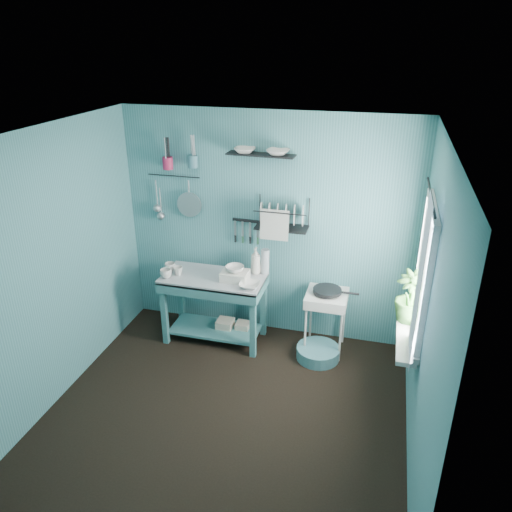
% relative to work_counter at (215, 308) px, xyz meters
% --- Properties ---
extents(floor, '(3.20, 3.20, 0.00)m').
position_rel_work_counter_xyz_m(floor, '(0.50, -1.11, -0.39)').
color(floor, black).
rests_on(floor, ground).
extents(ceiling, '(3.20, 3.20, 0.00)m').
position_rel_work_counter_xyz_m(ceiling, '(0.50, -1.11, 2.11)').
color(ceiling, silver).
rests_on(ceiling, ground).
extents(wall_back, '(3.20, 0.00, 3.20)m').
position_rel_work_counter_xyz_m(wall_back, '(0.50, 0.39, 0.86)').
color(wall_back, '#3D767D').
rests_on(wall_back, ground).
extents(wall_front, '(3.20, 0.00, 3.20)m').
position_rel_work_counter_xyz_m(wall_front, '(0.50, -2.61, 0.86)').
color(wall_front, '#3D767D').
rests_on(wall_front, ground).
extents(wall_left, '(0.00, 3.00, 3.00)m').
position_rel_work_counter_xyz_m(wall_left, '(-1.10, -1.11, 0.86)').
color(wall_left, '#3D767D').
rests_on(wall_left, ground).
extents(wall_right, '(0.00, 3.00, 3.00)m').
position_rel_work_counter_xyz_m(wall_right, '(2.10, -1.11, 0.86)').
color(wall_right, '#3D767D').
rests_on(wall_right, ground).
extents(work_counter, '(1.18, 0.72, 0.78)m').
position_rel_work_counter_xyz_m(work_counter, '(0.00, 0.00, 0.00)').
color(work_counter, '#356D70').
rests_on(work_counter, floor).
extents(mug_left, '(0.12, 0.12, 0.10)m').
position_rel_work_counter_xyz_m(mug_left, '(-0.48, -0.16, 0.44)').
color(mug_left, silver).
rests_on(mug_left, work_counter).
extents(mug_mid, '(0.14, 0.14, 0.09)m').
position_rel_work_counter_xyz_m(mug_mid, '(-0.38, -0.06, 0.44)').
color(mug_mid, silver).
rests_on(mug_mid, work_counter).
extents(mug_right, '(0.17, 0.17, 0.10)m').
position_rel_work_counter_xyz_m(mug_right, '(-0.50, 0.00, 0.44)').
color(mug_right, silver).
rests_on(mug_right, work_counter).
extents(wash_tub, '(0.28, 0.22, 0.10)m').
position_rel_work_counter_xyz_m(wash_tub, '(0.25, -0.02, 0.44)').
color(wash_tub, beige).
rests_on(wash_tub, work_counter).
extents(tub_bowl, '(0.20, 0.19, 0.06)m').
position_rel_work_counter_xyz_m(tub_bowl, '(0.25, -0.02, 0.52)').
color(tub_bowl, silver).
rests_on(tub_bowl, wash_tub).
extents(soap_bottle, '(0.12, 0.12, 0.30)m').
position_rel_work_counter_xyz_m(soap_bottle, '(0.42, 0.20, 0.54)').
color(soap_bottle, beige).
rests_on(soap_bottle, work_counter).
extents(water_bottle, '(0.09, 0.09, 0.28)m').
position_rel_work_counter_xyz_m(water_bottle, '(0.52, 0.22, 0.53)').
color(water_bottle, '#AEB7C1').
rests_on(water_bottle, work_counter).
extents(counter_bowl, '(0.22, 0.22, 0.05)m').
position_rel_work_counter_xyz_m(counter_bowl, '(0.45, -0.15, 0.42)').
color(counter_bowl, silver).
rests_on(counter_bowl, work_counter).
extents(hotplate_stand, '(0.46, 0.46, 0.69)m').
position_rel_work_counter_xyz_m(hotplate_stand, '(1.22, 0.11, -0.05)').
color(hotplate_stand, beige).
rests_on(hotplate_stand, floor).
extents(frying_pan, '(0.30, 0.30, 0.03)m').
position_rel_work_counter_xyz_m(frying_pan, '(1.22, 0.11, 0.33)').
color(frying_pan, black).
rests_on(frying_pan, hotplate_stand).
extents(knife_strip, '(0.32, 0.04, 0.03)m').
position_rel_work_counter_xyz_m(knife_strip, '(0.27, 0.36, 0.93)').
color(knife_strip, black).
rests_on(knife_strip, wall_back).
extents(dish_rack, '(0.57, 0.28, 0.32)m').
position_rel_work_counter_xyz_m(dish_rack, '(0.69, 0.26, 1.08)').
color(dish_rack, black).
rests_on(dish_rack, wall_back).
extents(upper_shelf, '(0.71, 0.21, 0.01)m').
position_rel_work_counter_xyz_m(upper_shelf, '(0.45, 0.29, 1.68)').
color(upper_shelf, black).
rests_on(upper_shelf, wall_back).
extents(shelf_bowl_left, '(0.24, 0.24, 0.05)m').
position_rel_work_counter_xyz_m(shelf_bowl_left, '(0.28, 0.29, 1.66)').
color(shelf_bowl_left, silver).
rests_on(shelf_bowl_left, upper_shelf).
extents(shelf_bowl_right, '(0.23, 0.23, 0.06)m').
position_rel_work_counter_xyz_m(shelf_bowl_right, '(0.62, 0.29, 1.71)').
color(shelf_bowl_right, silver).
rests_on(shelf_bowl_right, upper_shelf).
extents(utensil_cup_magenta, '(0.11, 0.11, 0.13)m').
position_rel_work_counter_xyz_m(utensil_cup_magenta, '(-0.58, 0.31, 1.52)').
color(utensil_cup_magenta, '#AB1F49').
rests_on(utensil_cup_magenta, wall_back).
extents(utensil_cup_teal, '(0.11, 0.11, 0.13)m').
position_rel_work_counter_xyz_m(utensil_cup_teal, '(-0.29, 0.31, 1.56)').
color(utensil_cup_teal, '#3B6C7A').
rests_on(utensil_cup_teal, wall_back).
extents(colander, '(0.28, 0.03, 0.28)m').
position_rel_work_counter_xyz_m(colander, '(-0.38, 0.34, 1.06)').
color(colander, '#9EA1A6').
rests_on(colander, wall_back).
extents(ladle_outer, '(0.01, 0.01, 0.30)m').
position_rel_work_counter_xyz_m(ladle_outer, '(-0.76, 0.35, 1.16)').
color(ladle_outer, '#9EA1A6').
rests_on(ladle_outer, wall_back).
extents(ladle_inner, '(0.01, 0.01, 0.30)m').
position_rel_work_counter_xyz_m(ladle_inner, '(-0.73, 0.35, 1.07)').
color(ladle_inner, '#9EA1A6').
rests_on(ladle_inner, wall_back).
extents(hook_rail, '(0.60, 0.01, 0.01)m').
position_rel_work_counter_xyz_m(hook_rail, '(-0.55, 0.36, 1.37)').
color(hook_rail, black).
rests_on(hook_rail, wall_back).
extents(window_glass, '(0.00, 1.10, 1.10)m').
position_rel_work_counter_xyz_m(window_glass, '(2.08, -0.66, 1.01)').
color(window_glass, white).
rests_on(window_glass, wall_right).
extents(windowsill, '(0.16, 0.95, 0.04)m').
position_rel_work_counter_xyz_m(windowsill, '(2.00, -0.66, 0.42)').
color(windowsill, beige).
rests_on(windowsill, wall_right).
extents(curtain, '(0.00, 1.35, 1.35)m').
position_rel_work_counter_xyz_m(curtain, '(2.02, -0.96, 1.06)').
color(curtain, silver).
rests_on(curtain, wall_right).
extents(curtain_rod, '(0.02, 1.05, 0.02)m').
position_rel_work_counter_xyz_m(curtain_rod, '(2.04, -0.66, 1.66)').
color(curtain_rod, black).
rests_on(curtain_rod, wall_right).
extents(potted_plant, '(0.35, 0.35, 0.48)m').
position_rel_work_counter_xyz_m(potted_plant, '(2.01, -0.47, 0.68)').
color(potted_plant, '#316528').
rests_on(potted_plant, windowsill).
extents(storage_tin_large, '(0.18, 0.18, 0.22)m').
position_rel_work_counter_xyz_m(storage_tin_large, '(0.10, 0.05, -0.28)').
color(storage_tin_large, tan).
rests_on(storage_tin_large, floor).
extents(storage_tin_small, '(0.15, 0.15, 0.20)m').
position_rel_work_counter_xyz_m(storage_tin_small, '(0.30, 0.08, -0.29)').
color(storage_tin_small, tan).
rests_on(storage_tin_small, floor).
extents(floor_basin, '(0.46, 0.46, 0.13)m').
position_rel_work_counter_xyz_m(floor_basin, '(1.18, -0.08, -0.33)').
color(floor_basin, teal).
rests_on(floor_basin, floor).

